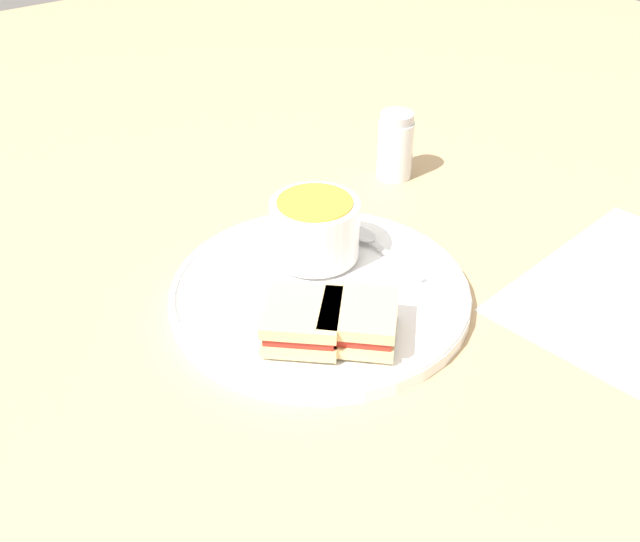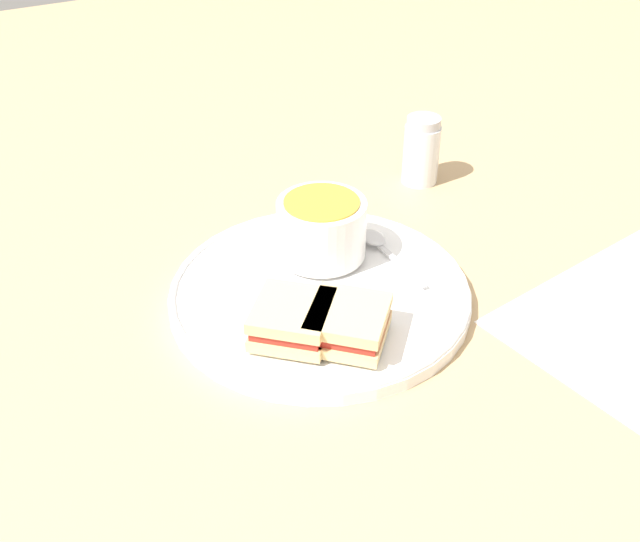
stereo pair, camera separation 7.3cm
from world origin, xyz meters
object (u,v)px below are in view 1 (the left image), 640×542
sandwich_half_near (302,321)px  sandwich_half_far (359,321)px  spoon (369,238)px  salt_shaker (395,146)px  soup_bowl (315,228)px

sandwich_half_near → sandwich_half_far: 0.05m
spoon → sandwich_half_near: (0.08, -0.15, 0.01)m
sandwich_half_far → sandwich_half_near: bearing=-126.8°
sandwich_half_near → salt_shaker: size_ratio=1.14×
soup_bowl → salt_shaker: (-0.11, 0.21, -0.01)m
soup_bowl → sandwich_half_near: (0.10, -0.09, -0.02)m
sandwich_half_far → salt_shaker: (-0.24, 0.25, 0.01)m
sandwich_half_near → sandwich_half_far: (0.03, 0.04, 0.00)m
soup_bowl → sandwich_half_far: size_ratio=0.94×
sandwich_half_far → spoon: bearing=136.6°
sandwich_half_far → soup_bowl: bearing=159.8°
soup_bowl → salt_shaker: salt_shaker is taller
soup_bowl → spoon: soup_bowl is taller
spoon → soup_bowl: bearing=77.1°
spoon → salt_shaker: bearing=-48.6°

